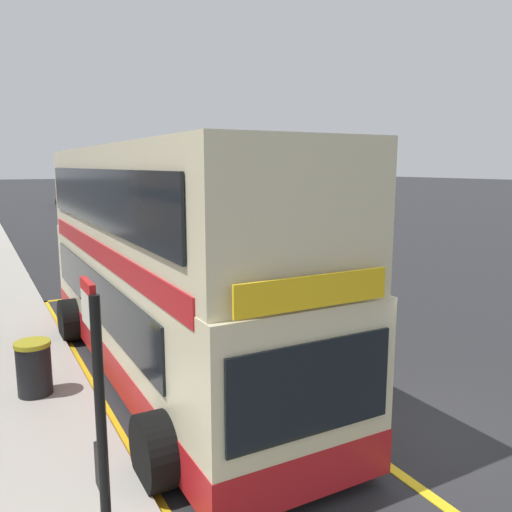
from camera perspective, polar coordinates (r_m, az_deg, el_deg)
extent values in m
plane|color=#28282B|center=(38.13, -19.97, 3.18)|extent=(260.00, 260.00, 0.00)
cube|color=beige|center=(10.44, -9.94, -5.31)|extent=(2.45, 10.10, 2.30)
cube|color=beige|center=(10.10, -10.30, 6.26)|extent=(2.42, 9.90, 1.90)
cube|color=red|center=(10.69, -9.81, -9.71)|extent=(2.47, 10.12, 0.60)
cube|color=#B2191E|center=(10.20, -10.14, 1.04)|extent=(2.48, 9.30, 0.36)
cube|color=black|center=(10.44, -17.20, -3.92)|extent=(0.04, 8.08, 0.90)
cube|color=black|center=(9.78, -17.28, 6.15)|extent=(0.04, 8.89, 1.00)
cube|color=black|center=(6.03, 6.20, -14.26)|extent=(2.15, 0.04, 1.10)
cube|color=yellow|center=(5.67, 6.42, -3.87)|extent=(1.96, 0.04, 0.36)
cylinder|color=black|center=(7.17, -10.34, -20.09)|extent=(0.56, 1.00, 1.00)
cylinder|color=black|center=(8.25, 7.96, -15.80)|extent=(0.56, 1.00, 1.00)
cylinder|color=black|center=(12.99, -19.37, -6.60)|extent=(0.56, 1.00, 1.00)
cylinder|color=black|center=(13.61, -8.36, -5.38)|extent=(0.56, 1.00, 1.00)
cube|color=gold|center=(10.66, -17.66, -12.96)|extent=(0.16, 13.59, 0.01)
cube|color=gold|center=(11.53, -2.57, -10.71)|extent=(0.16, 13.59, 0.01)
cube|color=gold|center=(17.22, -17.08, -4.18)|extent=(3.17, 0.16, 0.01)
cylinder|color=black|center=(4.95, -16.36, -20.57)|extent=(0.09, 0.09, 2.89)
cube|color=silver|center=(4.69, -17.78, -5.54)|extent=(0.05, 0.42, 0.30)
cube|color=red|center=(4.65, -17.91, -3.16)|extent=(0.05, 0.42, 0.10)
cube|color=black|center=(5.11, -16.53, -21.44)|extent=(0.06, 0.28, 0.40)
cube|color=slate|center=(23.07, -7.36, 1.33)|extent=(1.76, 4.20, 0.72)
cube|color=black|center=(22.89, -7.30, 2.93)|extent=(1.52, 1.90, 0.60)
cylinder|color=black|center=(24.03, -10.55, 0.72)|extent=(0.22, 0.60, 0.60)
cylinder|color=black|center=(24.66, -6.42, 1.06)|extent=(0.22, 0.60, 0.60)
cylinder|color=black|center=(21.60, -8.39, -0.24)|extent=(0.22, 0.60, 0.60)
cylinder|color=black|center=(22.30, -3.88, 0.16)|extent=(0.22, 0.60, 0.60)
cube|color=maroon|center=(56.90, -19.84, 5.88)|extent=(1.76, 4.20, 0.72)
cube|color=black|center=(56.77, -19.86, 6.54)|extent=(1.52, 1.90, 0.60)
cylinder|color=black|center=(58.07, -20.93, 5.53)|extent=(0.22, 0.60, 0.60)
cylinder|color=black|center=(58.35, -19.11, 5.65)|extent=(0.22, 0.60, 0.60)
cylinder|color=black|center=(55.50, -20.56, 5.38)|extent=(0.22, 0.60, 0.60)
cylinder|color=black|center=(55.79, -18.66, 5.51)|extent=(0.22, 0.60, 0.60)
cube|color=maroon|center=(28.84, -7.44, 3.03)|extent=(1.76, 4.20, 0.72)
cube|color=black|center=(28.68, -7.40, 4.32)|extent=(1.52, 1.90, 0.60)
cylinder|color=black|center=(29.79, -10.01, 2.49)|extent=(0.22, 0.60, 0.60)
cylinder|color=black|center=(30.43, -6.67, 2.72)|extent=(0.22, 0.60, 0.60)
cylinder|color=black|center=(27.35, -8.26, 1.88)|extent=(0.22, 0.60, 0.60)
cylinder|color=black|center=(28.05, -4.68, 2.15)|extent=(0.22, 0.60, 0.60)
cylinder|color=black|center=(9.98, -23.07, -11.40)|extent=(0.57, 0.57, 0.87)
cylinder|color=#A5991E|center=(9.82, -23.25, -8.82)|extent=(0.60, 0.60, 0.08)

